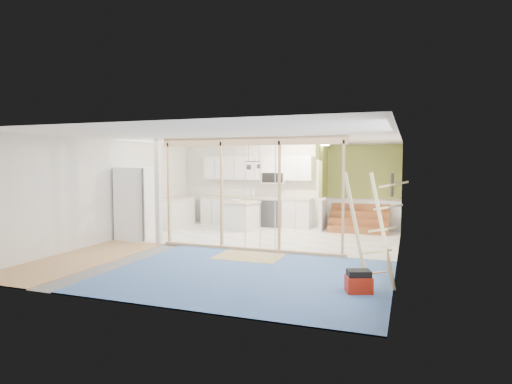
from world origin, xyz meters
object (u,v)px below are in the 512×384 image
(fridge, at_px, (135,203))
(toolbox, at_px, (359,282))
(island, at_px, (241,216))
(ladder, at_px, (373,230))

(fridge, height_order, toolbox, fridge)
(island, xyz_separation_m, ladder, (4.16, -4.78, 0.52))
(island, relative_size, toolbox, 2.20)
(fridge, distance_m, ladder, 6.77)
(toolbox, relative_size, ladder, 0.25)
(toolbox, xyz_separation_m, ladder, (0.17, 0.31, 0.78))
(fridge, relative_size, ladder, 1.02)
(island, distance_m, toolbox, 6.47)
(ladder, bearing_deg, island, 135.06)
(island, bearing_deg, toolbox, -41.65)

